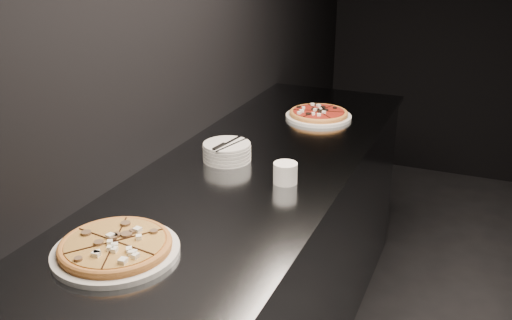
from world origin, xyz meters
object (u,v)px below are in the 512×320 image
at_px(cutlery, 227,144).
at_px(ramekin, 285,172).
at_px(counter, 253,268).
at_px(pizza_tomato, 319,114).
at_px(pizza_mushroom, 116,247).
at_px(plate_stack, 227,152).

xyz_separation_m(cutlery, ramekin, (0.28, -0.10, -0.03)).
bearing_deg(counter, pizza_tomato, 85.16).
relative_size(pizza_tomato, cutlery, 1.73).
bearing_deg(pizza_mushroom, pizza_tomato, 83.82).
distance_m(pizza_tomato, plate_stack, 0.68).
bearing_deg(pizza_tomato, ramekin, -81.68).
height_order(counter, pizza_mushroom, pizza_mushroom).
relative_size(pizza_mushroom, plate_stack, 1.91).
distance_m(cutlery, ramekin, 0.30).
bearing_deg(counter, ramekin, -32.37).
relative_size(cutlery, ramekin, 2.24).
height_order(pizza_tomato, ramekin, ramekin).
bearing_deg(pizza_tomato, counter, -94.84).
relative_size(pizza_tomato, plate_stack, 1.79).
distance_m(plate_stack, cutlery, 0.04).
bearing_deg(plate_stack, ramekin, -22.34).
bearing_deg(counter, pizza_mushroom, -97.38).
bearing_deg(pizza_tomato, pizza_mushroom, -96.18).
bearing_deg(counter, cutlery, -177.66).
xyz_separation_m(plate_stack, ramekin, (0.29, -0.12, 0.01)).
bearing_deg(pizza_tomato, cutlery, -103.79).
bearing_deg(ramekin, pizza_mushroom, -112.67).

